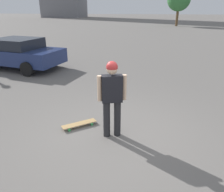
# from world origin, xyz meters

# --- Properties ---
(ground_plane) EXTENTS (220.00, 220.00, 0.00)m
(ground_plane) POSITION_xyz_m (0.00, 0.00, 0.00)
(ground_plane) COLOR slate
(person) EXTENTS (0.58, 0.32, 1.68)m
(person) POSITION_xyz_m (0.00, 0.00, 0.98)
(person) COLOR #262628
(person) RESTS_ON ground_plane
(skateboard) EXTENTS (0.76, 0.68, 0.08)m
(skateboard) POSITION_xyz_m (-0.85, 0.23, 0.07)
(skateboard) COLOR tan
(skateboard) RESTS_ON ground_plane
(car_parked_near) EXTENTS (4.53, 2.57, 1.39)m
(car_parked_near) POSITION_xyz_m (-5.48, 4.96, 0.72)
(car_parked_near) COLOR navy
(car_parked_near) RESTS_ON ground_plane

